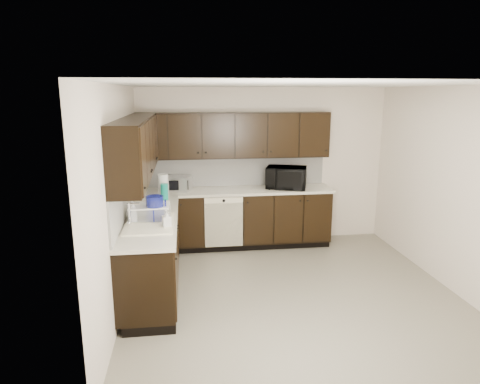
# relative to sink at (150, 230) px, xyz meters

# --- Properties ---
(floor) EXTENTS (4.00, 4.00, 0.00)m
(floor) POSITION_rel_sink_xyz_m (1.68, 0.01, -0.88)
(floor) COLOR gray
(floor) RESTS_ON ground
(ceiling) EXTENTS (4.00, 4.00, 0.00)m
(ceiling) POSITION_rel_sink_xyz_m (1.68, 0.01, 1.62)
(ceiling) COLOR white
(ceiling) RESTS_ON wall_back
(wall_back) EXTENTS (4.00, 0.02, 2.50)m
(wall_back) POSITION_rel_sink_xyz_m (1.68, 2.01, 0.37)
(wall_back) COLOR beige
(wall_back) RESTS_ON floor
(wall_left) EXTENTS (0.02, 4.00, 2.50)m
(wall_left) POSITION_rel_sink_xyz_m (-0.32, 0.01, 0.37)
(wall_left) COLOR beige
(wall_left) RESTS_ON floor
(wall_right) EXTENTS (0.02, 4.00, 2.50)m
(wall_right) POSITION_rel_sink_xyz_m (3.68, 0.01, 0.37)
(wall_right) COLOR beige
(wall_right) RESTS_ON floor
(wall_front) EXTENTS (4.00, 0.02, 2.50)m
(wall_front) POSITION_rel_sink_xyz_m (1.68, -1.99, 0.37)
(wall_front) COLOR beige
(wall_front) RESTS_ON floor
(lower_cabinets) EXTENTS (3.00, 2.80, 0.90)m
(lower_cabinets) POSITION_rel_sink_xyz_m (0.67, 1.12, -0.47)
(lower_cabinets) COLOR black
(lower_cabinets) RESTS_ON floor
(countertop) EXTENTS (3.03, 2.83, 0.04)m
(countertop) POSITION_rel_sink_xyz_m (0.67, 1.12, 0.04)
(countertop) COLOR beige
(countertop) RESTS_ON lower_cabinets
(backsplash) EXTENTS (3.00, 2.80, 0.48)m
(backsplash) POSITION_rel_sink_xyz_m (0.46, 1.33, 0.30)
(backsplash) COLOR white
(backsplash) RESTS_ON countertop
(upper_cabinets) EXTENTS (3.00, 2.80, 0.70)m
(upper_cabinets) POSITION_rel_sink_xyz_m (0.58, 1.22, 0.89)
(upper_cabinets) COLOR black
(upper_cabinets) RESTS_ON wall_back
(dishwasher) EXTENTS (0.58, 0.04, 0.78)m
(dishwasher) POSITION_rel_sink_xyz_m (0.98, 1.42, -0.33)
(dishwasher) COLOR #F2EAC6
(dishwasher) RESTS_ON lower_cabinets
(sink) EXTENTS (0.54, 0.82, 0.42)m
(sink) POSITION_rel_sink_xyz_m (0.00, 0.00, 0.00)
(sink) COLOR #F2EAC6
(sink) RESTS_ON countertop
(microwave) EXTENTS (0.72, 0.59, 0.34)m
(microwave) POSITION_rel_sink_xyz_m (2.00, 1.68, 0.23)
(microwave) COLOR black
(microwave) RESTS_ON countertop
(soap_bottle_a) EXTENTS (0.11, 0.11, 0.20)m
(soap_bottle_a) POSITION_rel_sink_xyz_m (0.20, -0.13, 0.16)
(soap_bottle_a) COLOR gray
(soap_bottle_a) RESTS_ON countertop
(soap_bottle_b) EXTENTS (0.10, 0.10, 0.26)m
(soap_bottle_b) POSITION_rel_sink_xyz_m (-0.19, 0.10, 0.19)
(soap_bottle_b) COLOR gray
(soap_bottle_b) RESTS_ON countertop
(toaster_oven) EXTENTS (0.44, 0.39, 0.23)m
(toaster_oven) POSITION_rel_sink_xyz_m (0.32, 1.73, 0.17)
(toaster_oven) COLOR silver
(toaster_oven) RESTS_ON countertop
(storage_bin) EXTENTS (0.47, 0.37, 0.17)m
(storage_bin) POSITION_rel_sink_xyz_m (-0.01, 0.19, 0.15)
(storage_bin) COLOR white
(storage_bin) RESTS_ON countertop
(blue_pitcher) EXTENTS (0.23, 0.23, 0.30)m
(blue_pitcher) POSITION_rel_sink_xyz_m (0.06, 0.12, 0.21)
(blue_pitcher) COLOR navy
(blue_pitcher) RESTS_ON countertop
(teal_tumbler) EXTENTS (0.13, 0.13, 0.23)m
(teal_tumbler) POSITION_rel_sink_xyz_m (0.12, 1.17, 0.17)
(teal_tumbler) COLOR #0C8E7A
(teal_tumbler) RESTS_ON countertop
(paper_towel_roll) EXTENTS (0.19, 0.19, 0.33)m
(paper_towel_roll) POSITION_rel_sink_xyz_m (0.10, 1.36, 0.22)
(paper_towel_roll) COLOR silver
(paper_towel_roll) RESTS_ON countertop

